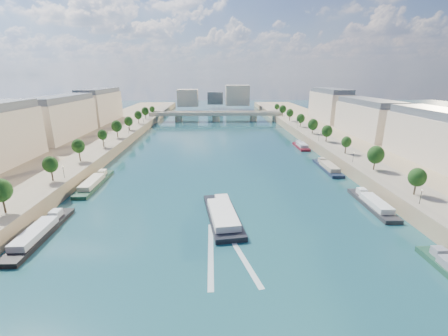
{
  "coord_description": "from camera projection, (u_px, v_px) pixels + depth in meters",
  "views": [
    {
      "loc": [
        -2.35,
        -26.59,
        38.17
      ],
      "look_at": [
        1.41,
        79.55,
        5.0
      ],
      "focal_mm": 24.0,
      "sensor_mm": 36.0,
      "label": 1
    }
  ],
  "objects": [
    {
      "name": "ground",
      "position": [
        219.0,
        165.0,
        132.22
      ],
      "size": [
        700.0,
        700.0,
        0.0
      ],
      "primitive_type": "plane",
      "color": "#0C2936",
      "rests_on": "ground"
    },
    {
      "name": "quay_left",
      "position": [
        53.0,
        161.0,
        129.04
      ],
      "size": [
        44.0,
        520.0,
        5.0
      ],
      "primitive_type": "cube",
      "color": "#9E8460",
      "rests_on": "ground"
    },
    {
      "name": "quay_right",
      "position": [
        380.0,
        158.0,
        133.9
      ],
      "size": [
        44.0,
        520.0,
        5.0
      ],
      "primitive_type": "cube",
      "color": "#9E8460",
      "rests_on": "ground"
    },
    {
      "name": "pave_left",
      "position": [
        87.0,
        155.0,
        128.78
      ],
      "size": [
        14.0,
        520.0,
        0.1
      ],
      "primitive_type": "cube",
      "color": "gray",
      "rests_on": "quay_left"
    },
    {
      "name": "pave_right",
      "position": [
        347.0,
        153.0,
        132.64
      ],
      "size": [
        14.0,
        520.0,
        0.1
      ],
      "primitive_type": "cube",
      "color": "gray",
      "rests_on": "quay_right"
    },
    {
      "name": "trees_left",
      "position": [
        92.0,
        142.0,
        129.14
      ],
      "size": [
        4.8,
        268.8,
        8.26
      ],
      "color": "#382B1E",
      "rests_on": "ground"
    },
    {
      "name": "trees_right",
      "position": [
        336.0,
        136.0,
        140.49
      ],
      "size": [
        4.8,
        268.8,
        8.26
      ],
      "color": "#382B1E",
      "rests_on": "ground"
    },
    {
      "name": "lamps_left",
      "position": [
        87.0,
        155.0,
        118.58
      ],
      "size": [
        0.36,
        200.36,
        4.28
      ],
      "color": "black",
      "rests_on": "ground"
    },
    {
      "name": "lamps_right",
      "position": [
        334.0,
        144.0,
        136.44
      ],
      "size": [
        0.36,
        200.36,
        4.28
      ],
      "color": "black",
      "rests_on": "ground"
    },
    {
      "name": "buildings_left",
      "position": [
        32.0,
        125.0,
        135.89
      ],
      "size": [
        16.0,
        226.0,
        23.2
      ],
      "color": "beige",
      "rests_on": "ground"
    },
    {
      "name": "buildings_right",
      "position": [
        398.0,
        123.0,
        141.63
      ],
      "size": [
        16.0,
        226.0,
        23.2
      ],
      "color": "beige",
      "rests_on": "ground"
    },
    {
      "name": "skyline",
      "position": [
        218.0,
        97.0,
        337.36
      ],
      "size": [
        79.0,
        42.0,
        22.0
      ],
      "color": "beige",
      "rests_on": "ground"
    },
    {
      "name": "bridge",
      "position": [
        216.0,
        115.0,
        255.67
      ],
      "size": [
        112.0,
        12.0,
        8.15
      ],
      "color": "#C1B79E",
      "rests_on": "ground"
    },
    {
      "name": "tour_barge",
      "position": [
        223.0,
        215.0,
        82.92
      ],
      "size": [
        11.28,
        28.12,
        3.75
      ],
      "rotation": [
        0.0,
        0.0,
        0.13
      ],
      "color": "black",
      "rests_on": "ground"
    },
    {
      "name": "wake",
      "position": [
        225.0,
        252.0,
        67.37
      ],
      "size": [
        10.92,
        26.01,
        0.04
      ],
      "color": "silver",
      "rests_on": "ground"
    },
    {
      "name": "moored_barges_left",
      "position": [
        10.0,
        260.0,
        63.06
      ],
      "size": [
        5.0,
        121.31,
        3.6
      ],
      "color": "#162132",
      "rests_on": "ground"
    },
    {
      "name": "moored_barges_right",
      "position": [
        345.0,
        182.0,
        109.3
      ],
      "size": [
        5.0,
        128.24,
        3.6
      ],
      "color": "#1C4632",
      "rests_on": "ground"
    }
  ]
}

